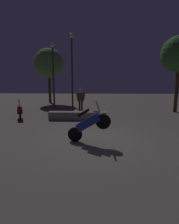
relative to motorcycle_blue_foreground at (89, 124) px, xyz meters
name	(u,v)px	position (x,y,z in m)	size (l,w,h in m)	color
ground_plane	(94,140)	(0.21, 0.35, -0.74)	(40.00, 40.00, 0.00)	#605951
motorcycle_blue_foreground	(89,124)	(0.00, 0.00, 0.00)	(1.64, 0.52, 1.63)	black
motorcycle_red_parked_left	(20,111)	(-4.21, 4.08, -0.31)	(0.73, 1.57, 1.11)	black
person_rider_beside	(81,99)	(-0.75, 6.04, 0.23)	(0.67, 0.30, 1.63)	black
streetlamp_near	(72,62)	(-1.63, 8.76, 2.83)	(0.36, 0.36, 5.73)	#38383D
streetlamp_far	(53,67)	(-3.09, 8.49, 2.43)	(0.36, 0.36, 4.99)	#38383D
tree_left_bg	(49,63)	(-4.05, 11.17, 2.87)	(2.68, 2.68, 4.98)	#4C331E
tree_center_bg	(179,55)	(5.80, 6.49, 3.13)	(2.43, 2.43, 5.12)	#4C331E
planter_wall_low	(77,116)	(-0.79, 3.98, -0.52)	(3.32, 0.50, 0.45)	gray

